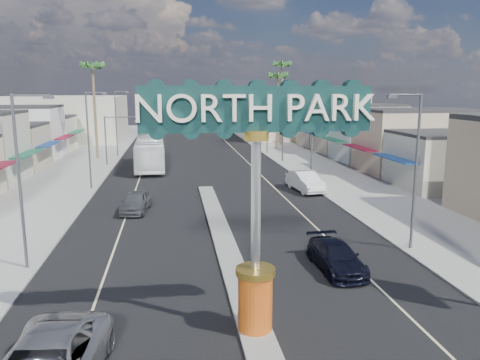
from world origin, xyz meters
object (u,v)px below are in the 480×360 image
object	(u,v)px
gateway_sign	(256,181)
streetlight_r_near	(414,164)
palm_right_mid	(278,80)
suv_right	(336,257)
car_parked_right	(305,181)
car_parked_left	(136,202)
streetlight_r_mid	(311,132)
streetlight_r_far	(266,119)
traffic_signal_left	(121,131)
traffic_signal_right	(269,129)
streetlight_l_near	(22,173)
streetlight_l_mid	(90,135)
streetlight_l_far	(117,120)
palm_left_far	(93,71)
city_bus	(150,152)
palm_right_far	(282,69)

from	to	relation	value
gateway_sign	streetlight_r_near	size ratio (longest dim) A/B	1.02
palm_right_mid	suv_right	world-z (taller)	palm_right_mid
streetlight_r_near	car_parked_right	world-z (taller)	streetlight_r_near
palm_right_mid	car_parked_left	world-z (taller)	palm_right_mid
streetlight_r_mid	streetlight_r_far	world-z (taller)	same
streetlight_r_mid	traffic_signal_left	bearing A→B (deg)	144.50
traffic_signal_right	streetlight_l_near	distance (m)	39.26
gateway_sign	palm_right_mid	size ratio (longest dim) A/B	0.76
streetlight_l_mid	streetlight_r_far	xyz separation A→B (m)	(20.87, 22.00, 0.00)
streetlight_l_far	streetlight_r_far	world-z (taller)	same
palm_left_far	car_parked_left	xyz separation A→B (m)	(7.14, -28.95, -10.72)
suv_right	city_bus	size ratio (longest dim) A/B	0.36
gateway_sign	streetlight_l_far	world-z (taller)	gateway_sign
car_parked_left	gateway_sign	bearing A→B (deg)	-65.70
traffic_signal_right	car_parked_left	size ratio (longest dim) A/B	1.31
streetlight_r_far	streetlight_l_near	bearing A→B (deg)	-116.42
streetlight_l_mid	streetlight_r_near	distance (m)	28.90
traffic_signal_left	streetlight_r_far	bearing A→B (deg)	22.20
traffic_signal_right	streetlight_l_mid	bearing A→B (deg)	-144.50
traffic_signal_left	palm_right_far	distance (m)	31.22
gateway_sign	traffic_signal_left	world-z (taller)	gateway_sign
streetlight_r_far	palm_right_far	bearing A→B (deg)	65.45
city_bus	streetlight_l_mid	bearing A→B (deg)	-114.73
streetlight_r_mid	car_parked_left	xyz separation A→B (m)	(-16.30, -8.95, -4.29)
streetlight_l_near	streetlight_r_mid	distance (m)	28.90
streetlight_l_far	streetlight_r_mid	size ratio (longest dim) A/B	1.00
streetlight_r_near	car_parked_left	size ratio (longest dim) A/B	1.96
palm_right_mid	car_parked_left	xyz separation A→B (m)	(-18.86, -34.95, -9.82)
traffic_signal_left	car_parked_right	distance (m)	25.51
traffic_signal_right	car_parked_left	xyz separation A→B (m)	(-15.05, -22.94, -3.49)
streetlight_l_mid	streetlight_l_far	bearing A→B (deg)	90.00
traffic_signal_left	city_bus	world-z (taller)	traffic_signal_left
streetlight_l_far	traffic_signal_right	bearing A→B (deg)	-22.20
palm_right_far	streetlight_l_mid	bearing A→B (deg)	-128.48
traffic_signal_left	streetlight_r_far	distance (m)	21.20
streetlight_r_far	traffic_signal_right	bearing A→B (deg)	-98.86
streetlight_l_mid	palm_left_far	world-z (taller)	palm_left_far
streetlight_l_mid	car_parked_left	xyz separation A→B (m)	(4.57, -8.95, -4.29)
streetlight_r_mid	palm_right_far	distance (m)	33.14
gateway_sign	traffic_signal_left	size ratio (longest dim) A/B	1.53
city_bus	suv_right	bearing A→B (deg)	-73.98
palm_right_mid	car_parked_left	bearing A→B (deg)	-118.36
palm_left_far	suv_right	world-z (taller)	palm_left_far
streetlight_l_near	streetlight_r_near	size ratio (longest dim) A/B	1.00
city_bus	traffic_signal_left	bearing A→B (deg)	141.40
streetlight_l_near	streetlight_l_far	world-z (taller)	same
streetlight_l_mid	car_parked_right	bearing A→B (deg)	-10.43
gateway_sign	car_parked_right	bearing A→B (deg)	69.79
palm_left_far	streetlight_l_near	bearing A→B (deg)	-86.33
traffic_signal_left	streetlight_r_near	size ratio (longest dim) A/B	0.67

